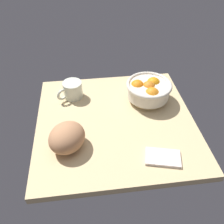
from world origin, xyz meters
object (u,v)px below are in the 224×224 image
object	(u,v)px
napkin_folded	(163,157)
bread_loaf	(67,137)
fruit_bowl	(148,89)
mug	(72,90)

from	to	relation	value
napkin_folded	bread_loaf	bearing A→B (deg)	163.73
bread_loaf	napkin_folded	size ratio (longest dim) A/B	1.16
fruit_bowl	bread_loaf	bearing A→B (deg)	-146.72
bread_loaf	napkin_folded	xyz separation A→B (cm)	(33.89, -9.89, -4.52)
mug	bread_loaf	bearing A→B (deg)	-93.47
fruit_bowl	napkin_folded	size ratio (longest dim) A/B	1.63
napkin_folded	mug	bearing A→B (deg)	128.38
fruit_bowl	mug	size ratio (longest dim) A/B	1.73
bread_loaf	mug	xyz separation A→B (cm)	(1.85, 30.55, -1.13)
bread_loaf	napkin_folded	world-z (taller)	bread_loaf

